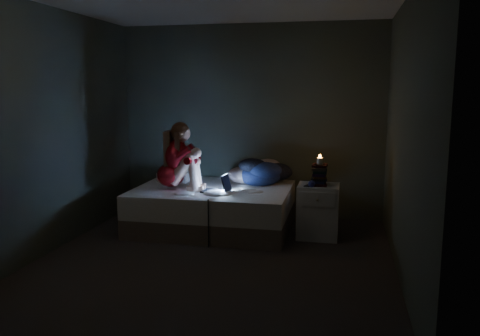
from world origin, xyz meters
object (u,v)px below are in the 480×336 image
(woman, at_px, (170,156))
(laptop, at_px, (215,183))
(phone, at_px, (309,185))
(nightstand, at_px, (318,211))
(bed, at_px, (213,208))
(candle, at_px, (320,161))

(woman, xyz_separation_m, laptop, (0.58, -0.06, -0.30))
(phone, bearing_deg, woman, -157.30)
(nightstand, relative_size, phone, 4.51)
(bed, xyz_separation_m, laptop, (0.09, -0.24, 0.38))
(nightstand, bearing_deg, candle, 42.63)
(phone, bearing_deg, laptop, -154.28)
(bed, distance_m, phone, 1.27)
(nightstand, xyz_separation_m, phone, (-0.10, -0.09, 0.32))
(nightstand, distance_m, phone, 0.35)
(woman, bearing_deg, laptop, -12.25)
(woman, xyz_separation_m, phone, (1.68, -0.00, -0.30))
(woman, distance_m, candle, 1.80)
(candle, xyz_separation_m, phone, (-0.11, -0.09, -0.28))
(candle, relative_size, phone, 0.57)
(bed, xyz_separation_m, phone, (1.20, -0.18, 0.38))
(bed, bearing_deg, woman, -159.43)
(nightstand, xyz_separation_m, candle, (0.01, 0.01, 0.60))
(bed, relative_size, candle, 23.74)
(woman, xyz_separation_m, nightstand, (1.79, 0.08, -0.62))
(laptop, bearing_deg, woman, -179.76)
(bed, height_order, laptop, laptop)
(laptop, relative_size, candle, 4.04)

